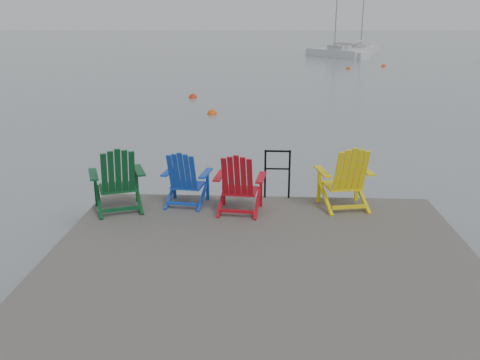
{
  "coord_description": "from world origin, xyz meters",
  "views": [
    {
      "loc": [
        0.03,
        -6.42,
        3.62
      ],
      "look_at": [
        -0.43,
        2.37,
        0.85
      ],
      "focal_mm": 38.0,
      "sensor_mm": 36.0,
      "label": 1
    }
  ],
  "objects_px": {
    "chair_green": "(118,179)",
    "sailboat_near": "(337,54)",
    "chair_red": "(239,183)",
    "buoy_a": "(212,114)",
    "buoy_b": "(193,98)",
    "buoy_c": "(384,66)",
    "buoy_d": "(349,69)",
    "chair_blue": "(185,178)",
    "handrail": "(277,169)",
    "sailboat_mid": "(360,52)",
    "chair_yellow": "(346,177)"
  },
  "relations": [
    {
      "from": "chair_yellow",
      "to": "sailboat_near",
      "type": "distance_m",
      "value": 45.64
    },
    {
      "from": "chair_yellow",
      "to": "buoy_a",
      "type": "bearing_deg",
      "value": 95.31
    },
    {
      "from": "handrail",
      "to": "sailboat_mid",
      "type": "relative_size",
      "value": 0.07
    },
    {
      "from": "handrail",
      "to": "buoy_d",
      "type": "distance_m",
      "value": 32.56
    },
    {
      "from": "buoy_a",
      "to": "chair_red",
      "type": "bearing_deg",
      "value": -81.81
    },
    {
      "from": "chair_blue",
      "to": "buoy_c",
      "type": "height_order",
      "value": "chair_blue"
    },
    {
      "from": "chair_blue",
      "to": "chair_yellow",
      "type": "xyz_separation_m",
      "value": [
        2.77,
        -0.01,
        0.06
      ]
    },
    {
      "from": "chair_blue",
      "to": "buoy_a",
      "type": "bearing_deg",
      "value": 101.2
    },
    {
      "from": "sailboat_mid",
      "to": "buoy_a",
      "type": "bearing_deg",
      "value": -89.24
    },
    {
      "from": "chair_green",
      "to": "buoy_a",
      "type": "relative_size",
      "value": 2.88
    },
    {
      "from": "chair_green",
      "to": "chair_red",
      "type": "distance_m",
      "value": 2.06
    },
    {
      "from": "chair_red",
      "to": "buoy_b",
      "type": "relative_size",
      "value": 2.58
    },
    {
      "from": "chair_red",
      "to": "chair_yellow",
      "type": "relative_size",
      "value": 0.94
    },
    {
      "from": "sailboat_mid",
      "to": "buoy_d",
      "type": "distance_m",
      "value": 17.74
    },
    {
      "from": "sailboat_mid",
      "to": "chair_green",
      "type": "bearing_deg",
      "value": -85.36
    },
    {
      "from": "handrail",
      "to": "buoy_d",
      "type": "xyz_separation_m",
      "value": [
        6.16,
        31.96,
        -1.04
      ]
    },
    {
      "from": "buoy_a",
      "to": "chair_green",
      "type": "bearing_deg",
      "value": -91.41
    },
    {
      "from": "chair_green",
      "to": "buoy_d",
      "type": "distance_m",
      "value": 33.97
    },
    {
      "from": "buoy_b",
      "to": "buoy_c",
      "type": "bearing_deg",
      "value": 54.42
    },
    {
      "from": "chair_blue",
      "to": "chair_red",
      "type": "bearing_deg",
      "value": -10.89
    },
    {
      "from": "chair_green",
      "to": "sailboat_mid",
      "type": "relative_size",
      "value": 0.09
    },
    {
      "from": "chair_green",
      "to": "buoy_b",
      "type": "xyz_separation_m",
      "value": [
        -1.12,
        16.73,
        -1.07
      ]
    },
    {
      "from": "chair_red",
      "to": "buoy_a",
      "type": "height_order",
      "value": "chair_red"
    },
    {
      "from": "buoy_b",
      "to": "buoy_d",
      "type": "xyz_separation_m",
      "value": [
        9.99,
        16.04,
        0.0
      ]
    },
    {
      "from": "handrail",
      "to": "buoy_d",
      "type": "bearing_deg",
      "value": 79.1
    },
    {
      "from": "handrail",
      "to": "chair_blue",
      "type": "relative_size",
      "value": 0.9
    },
    {
      "from": "chair_green",
      "to": "buoy_c",
      "type": "xyz_separation_m",
      "value": [
        12.11,
        35.23,
        -1.07
      ]
    },
    {
      "from": "buoy_a",
      "to": "chair_yellow",
      "type": "bearing_deg",
      "value": -73.29
    },
    {
      "from": "chair_blue",
      "to": "buoy_d",
      "type": "height_order",
      "value": "chair_blue"
    },
    {
      "from": "chair_green",
      "to": "sailboat_near",
      "type": "height_order",
      "value": "sailboat_near"
    },
    {
      "from": "chair_green",
      "to": "buoy_d",
      "type": "bearing_deg",
      "value": 53.38
    },
    {
      "from": "buoy_d",
      "to": "chair_red",
      "type": "bearing_deg",
      "value": -101.74
    },
    {
      "from": "sailboat_mid",
      "to": "buoy_b",
      "type": "distance_m",
      "value": 36.1
    },
    {
      "from": "sailboat_mid",
      "to": "chair_blue",
      "type": "bearing_deg",
      "value": -84.25
    },
    {
      "from": "chair_red",
      "to": "buoy_c",
      "type": "height_order",
      "value": "chair_red"
    },
    {
      "from": "buoy_c",
      "to": "chair_red",
      "type": "bearing_deg",
      "value": -105.94
    },
    {
      "from": "sailboat_mid",
      "to": "buoy_a",
      "type": "distance_m",
      "value": 39.85
    },
    {
      "from": "buoy_b",
      "to": "buoy_d",
      "type": "height_order",
      "value": "buoy_b"
    },
    {
      "from": "sailboat_near",
      "to": "buoy_a",
      "type": "height_order",
      "value": "sailboat_near"
    },
    {
      "from": "sailboat_near",
      "to": "sailboat_mid",
      "type": "distance_m",
      "value": 5.46
    },
    {
      "from": "chair_blue",
      "to": "buoy_c",
      "type": "relative_size",
      "value": 2.5
    },
    {
      "from": "chair_yellow",
      "to": "sailboat_mid",
      "type": "relative_size",
      "value": 0.09
    },
    {
      "from": "buoy_c",
      "to": "buoy_b",
      "type": "bearing_deg",
      "value": -125.58
    },
    {
      "from": "handrail",
      "to": "buoy_d",
      "type": "relative_size",
      "value": 2.53
    },
    {
      "from": "chair_blue",
      "to": "buoy_a",
      "type": "height_order",
      "value": "chair_blue"
    },
    {
      "from": "sailboat_near",
      "to": "buoy_d",
      "type": "distance_m",
      "value": 12.85
    },
    {
      "from": "chair_blue",
      "to": "buoy_d",
      "type": "bearing_deg",
      "value": 83.89
    },
    {
      "from": "buoy_a",
      "to": "buoy_d",
      "type": "distance_m",
      "value": 22.27
    },
    {
      "from": "sailboat_near",
      "to": "buoy_b",
      "type": "xyz_separation_m",
      "value": [
        -10.69,
        -28.86,
        -0.36
      ]
    },
    {
      "from": "chair_green",
      "to": "buoy_a",
      "type": "xyz_separation_m",
      "value": [
        0.3,
        12.22,
        -1.07
      ]
    }
  ]
}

